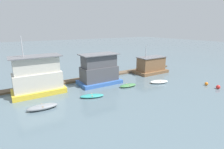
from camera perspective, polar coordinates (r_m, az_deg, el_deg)
name	(u,v)px	position (r m, az deg, el deg)	size (l,w,h in m)	color
ground_plane	(109,81)	(29.15, -1.05, -2.22)	(200.00, 200.00, 0.00)	slate
dock_walkway	(100,76)	(31.64, -3.89, -0.56)	(33.80, 1.52, 0.30)	brown
houseboat_yellow	(38,77)	(25.24, -23.13, -0.74)	(6.67, 3.49, 7.72)	gold
houseboat_blue	(99,70)	(27.62, -4.20, 1.35)	(6.59, 3.86, 4.76)	#3866B7
houseboat_brown	(151,66)	(35.05, 12.61, 2.88)	(6.44, 3.59, 5.43)	brown
dinghy_grey	(42,107)	(20.91, -21.76, -9.83)	(3.30, 1.36, 0.54)	gray
dinghy_teal	(92,96)	(22.76, -6.54, -6.95)	(3.27, 2.14, 0.37)	teal
dinghy_green	(128,85)	(26.58, 5.22, -3.57)	(2.89, 1.40, 0.41)	#47844C
dinghy_white	(159,82)	(29.19, 15.10, -2.28)	(3.31, 2.22, 0.44)	white
mooring_post_near_right	(143,67)	(35.96, 10.18, 2.40)	(0.24, 0.24, 1.80)	#846B4C
buoy_red	(218,87)	(29.89, 31.36, -3.49)	(0.59, 0.59, 0.59)	red
buoy_orange	(206,84)	(30.74, 28.45, -2.68)	(0.52, 0.52, 0.52)	orange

